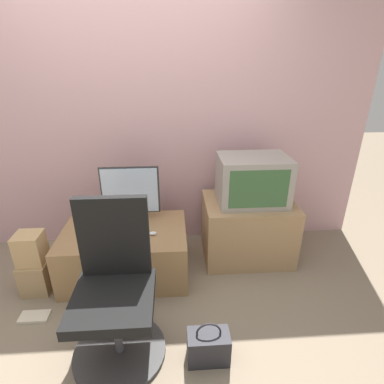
# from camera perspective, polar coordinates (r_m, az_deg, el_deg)

# --- Properties ---
(ground_plane) EXTENTS (12.00, 12.00, 0.00)m
(ground_plane) POSITION_cam_1_polar(r_m,az_deg,el_deg) (2.29, -12.33, -25.99)
(ground_plane) COLOR #7F705B
(wall_back) EXTENTS (4.40, 0.05, 2.60)m
(wall_back) POSITION_cam_1_polar(r_m,az_deg,el_deg) (2.84, -11.08, 14.65)
(wall_back) COLOR #CC9EA3
(wall_back) RESTS_ON ground_plane
(desk) EXTENTS (1.03, 0.67, 0.43)m
(desk) POSITION_cam_1_polar(r_m,az_deg,el_deg) (2.69, -12.44, -11.06)
(desk) COLOR #937047
(desk) RESTS_ON ground_plane
(side_stand) EXTENTS (0.80, 0.58, 0.57)m
(side_stand) POSITION_cam_1_polar(r_m,az_deg,el_deg) (2.87, 10.44, -6.88)
(side_stand) COLOR #A37F56
(side_stand) RESTS_ON ground_plane
(main_monitor) EXTENTS (0.49, 0.23, 0.50)m
(main_monitor) POSITION_cam_1_polar(r_m,az_deg,el_deg) (2.61, -11.60, -0.59)
(main_monitor) COLOR #2D2D2D
(main_monitor) RESTS_ON desk
(keyboard) EXTENTS (0.30, 0.11, 0.01)m
(keyboard) POSITION_cam_1_polar(r_m,az_deg,el_deg) (2.51, -12.38, -7.77)
(keyboard) COLOR white
(keyboard) RESTS_ON desk
(mouse) EXTENTS (0.06, 0.04, 0.03)m
(mouse) POSITION_cam_1_polar(r_m,az_deg,el_deg) (2.47, -7.48, -7.81)
(mouse) COLOR silver
(mouse) RESTS_ON desk
(crt_tv) EXTENTS (0.59, 0.42, 0.42)m
(crt_tv) POSITION_cam_1_polar(r_m,az_deg,el_deg) (2.65, 11.47, 2.25)
(crt_tv) COLOR gray
(crt_tv) RESTS_ON side_stand
(office_chair) EXTENTS (0.59, 0.59, 1.01)m
(office_chair) POSITION_cam_1_polar(r_m,az_deg,el_deg) (1.99, -14.39, -18.71)
(office_chair) COLOR #333333
(office_chair) RESTS_ON ground_plane
(cardboard_box_lower) EXTENTS (0.22, 0.24, 0.27)m
(cardboard_box_lower) POSITION_cam_1_polar(r_m,az_deg,el_deg) (2.81, -27.36, -13.93)
(cardboard_box_lower) COLOR #A3845B
(cardboard_box_lower) RESTS_ON ground_plane
(cardboard_box_upper) EXTENTS (0.20, 0.19, 0.25)m
(cardboard_box_upper) POSITION_cam_1_polar(r_m,az_deg,el_deg) (2.67, -28.42, -9.44)
(cardboard_box_upper) COLOR tan
(cardboard_box_upper) RESTS_ON cardboard_box_lower
(handbag) EXTENTS (0.26, 0.15, 0.30)m
(handbag) POSITION_cam_1_polar(r_m,az_deg,el_deg) (2.09, 3.12, -27.30)
(handbag) COLOR #232328
(handbag) RESTS_ON ground_plane
(book) EXTENTS (0.21, 0.11, 0.02)m
(book) POSITION_cam_1_polar(r_m,az_deg,el_deg) (2.64, -27.79, -20.27)
(book) COLOR beige
(book) RESTS_ON ground_plane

